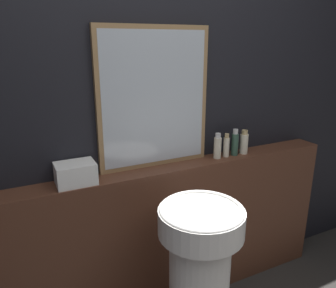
# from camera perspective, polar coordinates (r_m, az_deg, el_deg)

# --- Properties ---
(wall_back) EXTENTS (8.00, 0.06, 2.50)m
(wall_back) POSITION_cam_1_polar(r_m,az_deg,el_deg) (1.88, -1.97, 6.50)
(wall_back) COLOR black
(wall_back) RESTS_ON ground_plane
(vanity_counter) EXTENTS (2.28, 0.16, 0.92)m
(vanity_counter) POSITION_cam_1_polar(r_m,az_deg,el_deg) (2.09, -0.42, -15.90)
(vanity_counter) COLOR #512D1E
(vanity_counter) RESTS_ON ground_plane
(pedestal_sink) EXTENTS (0.41, 0.41, 0.88)m
(pedestal_sink) POSITION_cam_1_polar(r_m,az_deg,el_deg) (1.75, 5.47, -22.18)
(pedestal_sink) COLOR white
(pedestal_sink) RESTS_ON ground_plane
(mirror) EXTENTS (0.65, 0.03, 0.77)m
(mirror) POSITION_cam_1_polar(r_m,az_deg,el_deg) (1.81, -2.37, 7.85)
(mirror) COLOR #937047
(mirror) RESTS_ON vanity_counter
(towel_stack) EXTENTS (0.20, 0.14, 0.11)m
(towel_stack) POSITION_cam_1_polar(r_m,az_deg,el_deg) (1.71, -15.80, -4.95)
(towel_stack) COLOR white
(towel_stack) RESTS_ON vanity_counter
(shampoo_bottle) EXTENTS (0.05, 0.05, 0.16)m
(shampoo_bottle) POSITION_cam_1_polar(r_m,az_deg,el_deg) (2.02, 8.62, -0.48)
(shampoo_bottle) COLOR beige
(shampoo_bottle) RESTS_ON vanity_counter
(conditioner_bottle) EXTENTS (0.04, 0.04, 0.15)m
(conditioner_bottle) POSITION_cam_1_polar(r_m,az_deg,el_deg) (2.06, 10.12, -0.36)
(conditioner_bottle) COLOR beige
(conditioner_bottle) RESTS_ON vanity_counter
(lotion_bottle) EXTENTS (0.04, 0.04, 0.17)m
(lotion_bottle) POSITION_cam_1_polar(r_m,az_deg,el_deg) (2.09, 11.56, 0.14)
(lotion_bottle) COLOR #2D4C3D
(lotion_bottle) RESTS_ON vanity_counter
(body_wash_bottle) EXTENTS (0.05, 0.05, 0.15)m
(body_wash_bottle) POSITION_cam_1_polar(r_m,az_deg,el_deg) (2.14, 13.08, 0.23)
(body_wash_bottle) COLOR beige
(body_wash_bottle) RESTS_ON vanity_counter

